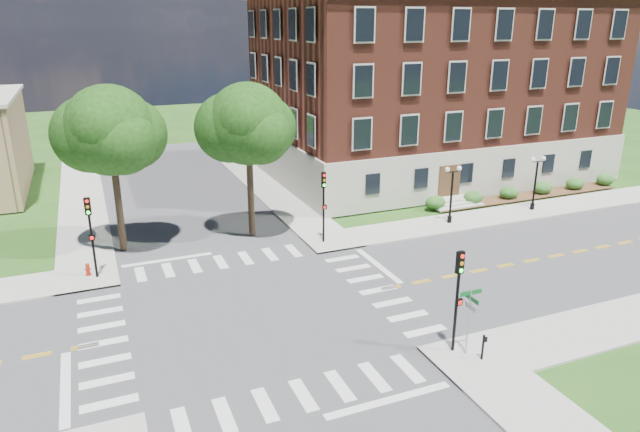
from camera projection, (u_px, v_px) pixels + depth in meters
name	position (u px, v px, depth m)	size (l,w,h in m)	color
ground	(253.00, 314.00, 29.06)	(160.00, 160.00, 0.00)	#214914
road_ew	(253.00, 314.00, 29.06)	(90.00, 12.00, 0.01)	#3D3D3F
road_ns	(253.00, 314.00, 29.06)	(12.00, 90.00, 0.01)	#3D3D3F
sidewalk_ne	(378.00, 198.00, 48.04)	(34.00, 34.00, 0.12)	#9E9B93
crosswalk_east	(378.00, 290.00, 31.66)	(2.20, 10.20, 0.02)	silver
stop_bar_east	(378.00, 266.00, 34.86)	(0.40, 5.50, 0.00)	silver
main_building	(429.00, 86.00, 54.27)	(30.60, 22.40, 16.50)	#AAA796
shrub_row	(525.00, 198.00, 48.26)	(18.00, 2.00, 1.30)	#23511B
tree_c	(110.00, 131.00, 34.57)	(5.55, 5.55, 10.55)	black
tree_d	(248.00, 124.00, 37.17)	(5.41, 5.41, 10.41)	black
traffic_signal_se	(458.00, 289.00, 24.67)	(0.35, 0.40, 4.80)	black
traffic_signal_ne	(324.00, 198.00, 37.34)	(0.38, 0.46, 4.80)	black
traffic_signal_nw	(90.00, 227.00, 32.06)	(0.36, 0.41, 4.80)	black
twin_lamp_west	(452.00, 191.00, 41.22)	(1.36, 0.36, 4.23)	black
twin_lamp_east	(536.00, 180.00, 44.15)	(1.36, 0.36, 4.23)	black
street_sign_pole	(470.00, 310.00, 24.72)	(1.10, 1.10, 3.10)	gray
push_button_post	(483.00, 346.00, 24.75)	(0.14, 0.21, 1.20)	black
fire_hydrant	(88.00, 270.00, 33.17)	(0.35, 0.35, 0.75)	#B6220E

